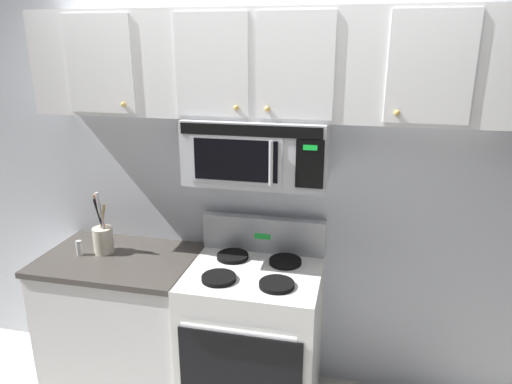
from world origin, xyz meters
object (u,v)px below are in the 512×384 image
Objects in this scene: stove_range at (254,336)px; utensil_crock_cream at (103,237)px; over_range_microwave at (258,150)px; salt_shaker at (79,248)px.

utensil_crock_cream is (-0.95, 0.04, 0.53)m from stove_range.
stove_range is at bearing -2.47° from utensil_crock_cream.
over_range_microwave is 8.23× the size of salt_shaker.
over_range_microwave reaches higher than utensil_crock_cream.
over_range_microwave is at bearing 4.51° from utensil_crock_cream.
stove_range is 1.47× the size of over_range_microwave.
utensil_crock_cream is (-0.95, -0.08, -0.57)m from over_range_microwave.
utensil_crock_cream is 4.30× the size of salt_shaker.
salt_shaker is at bearing -172.46° from over_range_microwave.
stove_range is 1.09m from utensil_crock_cream.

